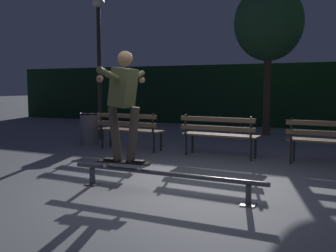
{
  "coord_description": "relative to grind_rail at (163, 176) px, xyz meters",
  "views": [
    {
      "loc": [
        2.35,
        -4.99,
        1.47
      ],
      "look_at": [
        -0.31,
        0.54,
        0.85
      ],
      "focal_mm": 42.29,
      "sensor_mm": 36.0,
      "label": 1
    }
  ],
  "objects": [
    {
      "name": "lamp_post_left",
      "position": [
        -4.09,
        4.3,
        2.24
      ],
      "size": [
        0.32,
        0.32,
        3.9
      ],
      "color": "#282623",
      "rests_on": "ground"
    },
    {
      "name": "skateboard",
      "position": [
        -0.62,
        0.0,
        0.14
      ],
      "size": [
        0.8,
        0.28,
        0.09
      ],
      "color": "black",
      "rests_on": "grind_rail"
    },
    {
      "name": "ground_plane",
      "position": [
        -0.0,
        0.26,
        -0.25
      ],
      "size": [
        90.0,
        90.0,
        0.0
      ],
      "primitive_type": "plane",
      "color": "slate"
    },
    {
      "name": "trash_can",
      "position": [
        -3.73,
        3.34,
        0.17
      ],
      "size": [
        0.52,
        0.52,
        0.8
      ],
      "color": "slate",
      "rests_on": "ground"
    },
    {
      "name": "hedge_backdrop",
      "position": [
        -0.0,
        10.11,
        0.89
      ],
      "size": [
        24.0,
        1.2,
        2.28
      ],
      "primitive_type": "cube",
      "color": "black",
      "rests_on": "ground"
    },
    {
      "name": "tree_behind_benches",
      "position": [
        -0.13,
        7.3,
        3.07
      ],
      "size": [
        2.03,
        2.03,
        4.46
      ],
      "color": "#4C3828",
      "rests_on": "ground"
    },
    {
      "name": "park_bench_right_center",
      "position": [
        1.95,
        2.99,
        0.29
      ],
      "size": [
        1.62,
        0.48,
        0.88
      ],
      "color": "#282623",
      "rests_on": "ground"
    },
    {
      "name": "park_bench_leftmost",
      "position": [
        -2.36,
        2.99,
        0.29
      ],
      "size": [
        1.62,
        0.48,
        0.88
      ],
      "color": "#282623",
      "rests_on": "ground"
    },
    {
      "name": "grind_rail",
      "position": [
        0.0,
        0.0,
        0.0
      ],
      "size": [
        2.88,
        0.18,
        0.31
      ],
      "color": "#47474C",
      "rests_on": "ground"
    },
    {
      "name": "skateboarder",
      "position": [
        -0.62,
        0.0,
        1.08
      ],
      "size": [
        0.63,
        1.4,
        1.56
      ],
      "color": "black",
      "rests_on": "skateboard"
    },
    {
      "name": "park_bench_left_center",
      "position": [
        -0.2,
        2.99,
        0.29
      ],
      "size": [
        1.62,
        0.48,
        0.88
      ],
      "color": "#282623",
      "rests_on": "ground"
    }
  ]
}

